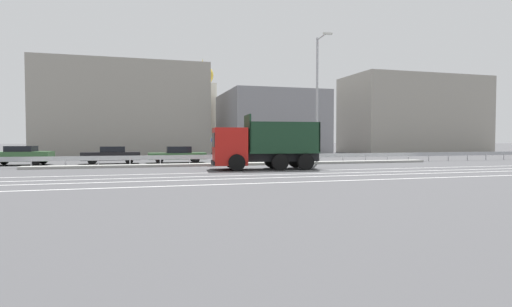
{
  "coord_description": "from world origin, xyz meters",
  "views": [
    {
      "loc": [
        -7.62,
        -26.77,
        1.96
      ],
      "look_at": [
        0.07,
        0.15,
        0.95
      ],
      "focal_mm": 28.0,
      "sensor_mm": 36.0,
      "label": 1
    }
  ],
  "objects_px": {
    "dump_truck": "(251,149)",
    "parked_car_3": "(177,154)",
    "street_lamp_1": "(318,94)",
    "church_tower": "(203,109)",
    "median_road_sign": "(216,150)",
    "parked_car_2": "(111,155)",
    "parked_car_1": "(20,155)"
  },
  "relations": [
    {
      "from": "dump_truck",
      "to": "parked_car_3",
      "type": "bearing_deg",
      "value": 30.26
    },
    {
      "from": "street_lamp_1",
      "to": "church_tower",
      "type": "xyz_separation_m",
      "value": [
        -4.45,
        31.1,
        0.97
      ]
    },
    {
      "from": "street_lamp_1",
      "to": "median_road_sign",
      "type": "bearing_deg",
      "value": 177.73
    },
    {
      "from": "median_road_sign",
      "to": "parked_car_3",
      "type": "relative_size",
      "value": 0.48
    },
    {
      "from": "parked_car_2",
      "to": "street_lamp_1",
      "type": "bearing_deg",
      "value": -109.07
    },
    {
      "from": "parked_car_1",
      "to": "parked_car_3",
      "type": "height_order",
      "value": "parked_car_1"
    },
    {
      "from": "median_road_sign",
      "to": "church_tower",
      "type": "distance_m",
      "value": 31.43
    },
    {
      "from": "dump_truck",
      "to": "church_tower",
      "type": "height_order",
      "value": "church_tower"
    },
    {
      "from": "median_road_sign",
      "to": "parked_car_2",
      "type": "distance_m",
      "value": 8.75
    },
    {
      "from": "parked_car_2",
      "to": "median_road_sign",
      "type": "bearing_deg",
      "value": -122.41
    },
    {
      "from": "street_lamp_1",
      "to": "parked_car_2",
      "type": "height_order",
      "value": "street_lamp_1"
    },
    {
      "from": "parked_car_1",
      "to": "median_road_sign",
      "type": "bearing_deg",
      "value": -104.02
    },
    {
      "from": "church_tower",
      "to": "parked_car_2",
      "type": "bearing_deg",
      "value": -112.89
    },
    {
      "from": "parked_car_1",
      "to": "church_tower",
      "type": "xyz_separation_m",
      "value": [
        17.67,
        26.15,
        5.67
      ]
    },
    {
      "from": "dump_truck",
      "to": "parked_car_3",
      "type": "height_order",
      "value": "dump_truck"
    },
    {
      "from": "parked_car_3",
      "to": "church_tower",
      "type": "bearing_deg",
      "value": -12.25
    },
    {
      "from": "dump_truck",
      "to": "street_lamp_1",
      "type": "distance_m",
      "value": 8.6
    },
    {
      "from": "dump_truck",
      "to": "parked_car_2",
      "type": "distance_m",
      "value": 12.59
    },
    {
      "from": "parked_car_2",
      "to": "church_tower",
      "type": "distance_m",
      "value": 29.22
    },
    {
      "from": "parked_car_2",
      "to": "parked_car_3",
      "type": "bearing_deg",
      "value": -91.67
    },
    {
      "from": "dump_truck",
      "to": "church_tower",
      "type": "xyz_separation_m",
      "value": [
        2.0,
        35.03,
        5.07
      ]
    },
    {
      "from": "median_road_sign",
      "to": "parked_car_1",
      "type": "relative_size",
      "value": 0.49
    },
    {
      "from": "parked_car_1",
      "to": "street_lamp_1",
      "type": "bearing_deg",
      "value": -98.43
    },
    {
      "from": "dump_truck",
      "to": "parked_car_1",
      "type": "bearing_deg",
      "value": 66.07
    },
    {
      "from": "parked_car_3",
      "to": "church_tower",
      "type": "relative_size",
      "value": 0.33
    },
    {
      "from": "dump_truck",
      "to": "parked_car_1",
      "type": "xyz_separation_m",
      "value": [
        -15.67,
        8.88,
        -0.6
      ]
    },
    {
      "from": "median_road_sign",
      "to": "street_lamp_1",
      "type": "bearing_deg",
      "value": -2.27
    },
    {
      "from": "street_lamp_1",
      "to": "parked_car_1",
      "type": "relative_size",
      "value": 2.16
    },
    {
      "from": "dump_truck",
      "to": "street_lamp_1",
      "type": "bearing_deg",
      "value": -53.07
    },
    {
      "from": "median_road_sign",
      "to": "parked_car_3",
      "type": "xyz_separation_m",
      "value": [
        -2.4,
        4.44,
        -0.49
      ]
    },
    {
      "from": "parked_car_1",
      "to": "parked_car_3",
      "type": "bearing_deg",
      "value": -86.75
    },
    {
      "from": "street_lamp_1",
      "to": "church_tower",
      "type": "height_order",
      "value": "church_tower"
    }
  ]
}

